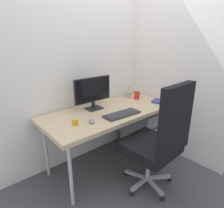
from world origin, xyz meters
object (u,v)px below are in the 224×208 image
office_chair (159,138)px  pen_holder (128,94)px  desk_clamp_accessory (75,122)px  notebook (160,101)px  filing_cabinet (142,129)px  mouse (92,121)px  coffee_mug (137,95)px  monitor (93,91)px  keyboard (122,114)px

office_chair → pen_holder: office_chair is taller
pen_holder → desk_clamp_accessory: size_ratio=2.79×
desk_clamp_accessory → notebook: bearing=-5.4°
filing_cabinet → mouse: bearing=-171.5°
pen_holder → coffee_mug: size_ratio=1.51×
coffee_mug → notebook: bearing=-69.7°
filing_cabinet → mouse: (-0.96, -0.14, 0.45)m
monitor → keyboard: 0.44m
mouse → desk_clamp_accessory: size_ratio=1.63×
keyboard → notebook: (0.69, -0.01, 0.00)m
filing_cabinet → monitor: size_ratio=1.17×
keyboard → filing_cabinet: bearing=18.2°
keyboard → coffee_mug: size_ratio=3.92×
filing_cabinet → pen_holder: size_ratio=3.40×
office_chair → desk_clamp_accessory: 0.83m
mouse → notebook: (1.06, -0.06, -0.00)m
keyboard → pen_holder: pen_holder is taller
mouse → desk_clamp_accessory: 0.17m
coffee_mug → desk_clamp_accessory: coffee_mug is taller
pen_holder → monitor: bearing=-174.2°
desk_clamp_accessory → mouse: bearing=-19.7°
keyboard → notebook: 0.69m
office_chair → filing_cabinet: (0.52, 0.65, -0.31)m
pen_holder → desk_clamp_accessory: (-1.06, -0.34, -0.02)m
notebook → mouse: bearing=160.1°
mouse → pen_holder: (0.91, 0.39, 0.03)m
pen_holder → notebook: bearing=-71.6°
monitor → notebook: (0.80, -0.38, -0.20)m
keyboard → mouse: 0.37m
mouse → coffee_mug: (0.94, 0.25, 0.04)m
monitor → mouse: 0.46m
pen_holder → notebook: 0.48m
office_chair → monitor: (-0.18, 0.83, 0.34)m
monitor → notebook: bearing=-25.6°
mouse → desk_clamp_accessory: (-0.15, 0.06, 0.01)m
keyboard → notebook: bearing=-0.7°
filing_cabinet → coffee_mug: 0.50m
coffee_mug → desk_clamp_accessory: (-1.10, -0.19, -0.02)m
coffee_mug → office_chair: bearing=-123.7°
office_chair → filing_cabinet: 0.89m
monitor → pen_holder: 0.68m
office_chair → notebook: size_ratio=6.43×
keyboard → monitor: bearing=107.2°
filing_cabinet → mouse: size_ratio=5.83×
monitor → desk_clamp_accessory: monitor is taller
keyboard → mouse: bearing=172.1°
pen_holder → mouse: bearing=-156.7°
keyboard → mouse: mouse is taller
office_chair → monitor: 0.92m
notebook → coffee_mug: coffee_mug is taller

